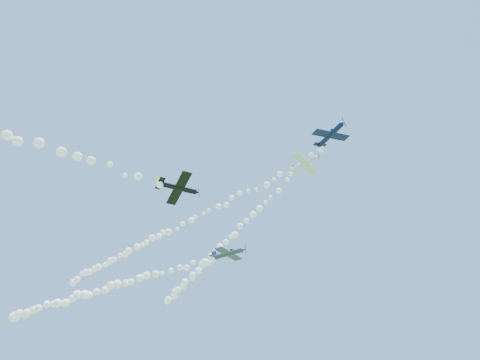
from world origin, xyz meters
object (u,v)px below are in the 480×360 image
Objects in this scene: plane_white at (305,163)px; plane_black at (179,188)px; plane_grey at (229,253)px; plane_navy at (331,135)px.

plane_white is 1.01× the size of plane_black.
plane_black is (-9.30, -21.11, -14.54)m from plane_white.
plane_grey is 28.25m from plane_black.
plane_grey is at bearing -170.38° from plane_navy.
plane_navy is at bearing -20.79° from plane_white.
plane_navy is at bearing -23.08° from plane_grey.
plane_white is 0.79× the size of plane_grey.
plane_navy is 0.87× the size of plane_grey.
plane_navy is 28.85m from plane_black.
plane_black is at bearing -108.08° from plane_navy.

